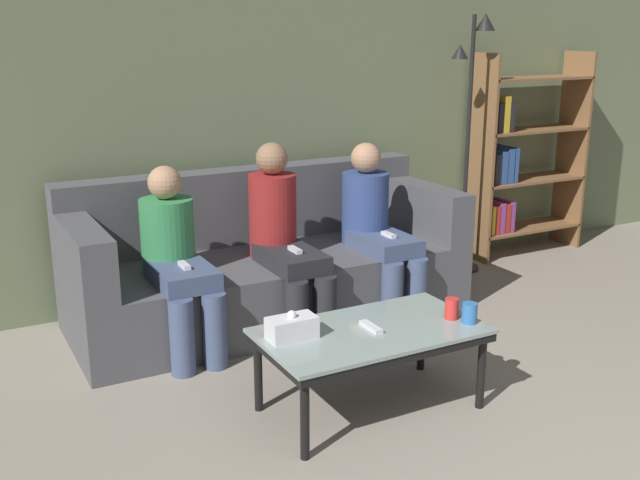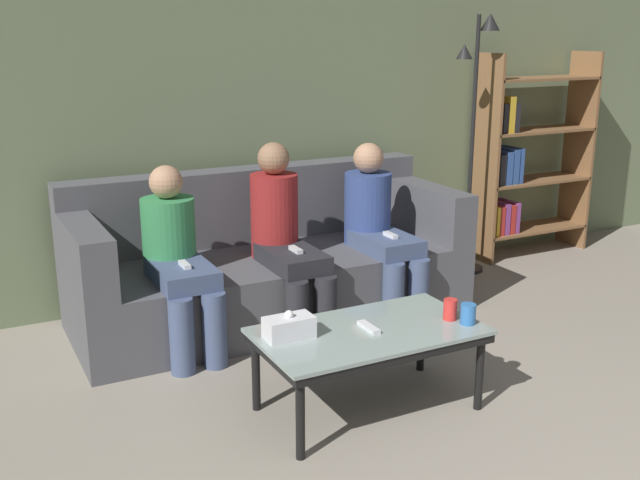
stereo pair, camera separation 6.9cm
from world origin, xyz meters
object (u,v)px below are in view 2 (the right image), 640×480
at_px(coffee_table, 368,338).
at_px(tissue_box, 289,327).
at_px(game_remote, 369,327).
at_px(cup_near_left, 468,314).
at_px(seated_person_left_end, 177,256).
at_px(couch, 268,265).
at_px(seated_person_mid_right, 378,225).
at_px(bookshelf, 521,162).
at_px(standing_lamp, 475,117).
at_px(seated_person_mid_left, 284,236).
at_px(cup_near_right, 450,309).

height_order(coffee_table, tissue_box, tissue_box).
bearing_deg(game_remote, cup_near_left, -19.05).
bearing_deg(game_remote, tissue_box, 168.03).
xyz_separation_m(cup_near_left, seated_person_left_end, (-1.02, 1.26, 0.08)).
height_order(couch, cup_near_left, couch).
bearing_deg(tissue_box, seated_person_mid_right, 43.25).
xyz_separation_m(couch, tissue_box, (-0.45, -1.28, 0.14)).
bearing_deg(bookshelf, seated_person_left_end, -169.40).
bearing_deg(bookshelf, standing_lamp, -166.53).
xyz_separation_m(coffee_table, cup_near_left, (0.45, -0.16, 0.09)).
bearing_deg(seated_person_mid_left, game_remote, -94.17).
bearing_deg(standing_lamp, couch, -174.70).
xyz_separation_m(tissue_box, game_remote, (0.37, -0.08, -0.04)).
distance_m(game_remote, seated_person_mid_right, 1.34).
height_order(tissue_box, game_remote, tissue_box).
bearing_deg(tissue_box, seated_person_mid_left, 66.34).
relative_size(cup_near_right, standing_lamp, 0.05).
height_order(bookshelf, seated_person_mid_left, bookshelf).
xyz_separation_m(couch, standing_lamp, (1.69, 0.16, 0.82)).
bearing_deg(cup_near_right, game_remote, 169.93).
distance_m(seated_person_left_end, seated_person_mid_right, 1.30).
bearing_deg(game_remote, seated_person_mid_left, 85.83).
xyz_separation_m(couch, seated_person_left_end, (-0.65, -0.25, 0.22)).
relative_size(tissue_box, bookshelf, 0.14).
bearing_deg(standing_lamp, seated_person_mid_right, -158.93).
relative_size(coffee_table, tissue_box, 4.72).
xyz_separation_m(game_remote, seated_person_mid_right, (0.73, 1.11, 0.14)).
relative_size(bookshelf, seated_person_left_end, 1.54).
xyz_separation_m(game_remote, standing_lamp, (1.77, 1.52, 0.72)).
xyz_separation_m(bookshelf, seated_person_mid_right, (-1.64, -0.54, -0.19)).
bearing_deg(tissue_box, seated_person_left_end, 101.02).
relative_size(tissue_box, game_remote, 1.47).
relative_size(bookshelf, standing_lamp, 0.85).
bearing_deg(game_remote, couch, 86.60).
xyz_separation_m(couch, cup_near_left, (0.37, -1.51, 0.14)).
height_order(cup_near_left, seated_person_left_end, seated_person_left_end).
height_order(coffee_table, game_remote, game_remote).
relative_size(game_remote, bookshelf, 0.09).
relative_size(tissue_box, seated_person_mid_right, 0.21).
bearing_deg(seated_person_mid_right, seated_person_left_end, -179.75).
relative_size(couch, cup_near_left, 24.78).
xyz_separation_m(seated_person_left_end, seated_person_mid_left, (0.65, -0.00, 0.03)).
bearing_deg(seated_person_left_end, tissue_box, -78.98).
bearing_deg(bookshelf, couch, -172.55).
xyz_separation_m(bookshelf, standing_lamp, (-0.59, -0.14, 0.39)).
distance_m(cup_near_left, cup_near_right, 0.09).
relative_size(cup_near_left, standing_lamp, 0.05).
bearing_deg(seated_person_mid_left, seated_person_mid_right, 0.72).
relative_size(cup_near_left, seated_person_left_end, 0.09).
relative_size(coffee_table, seated_person_left_end, 1.01).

